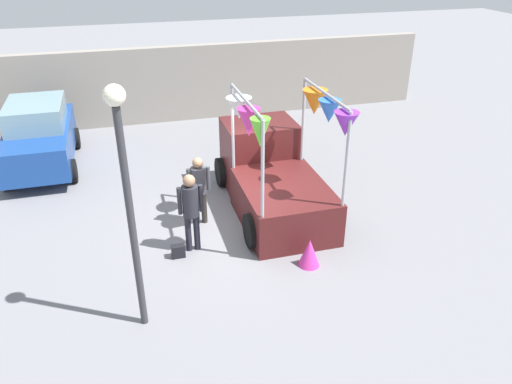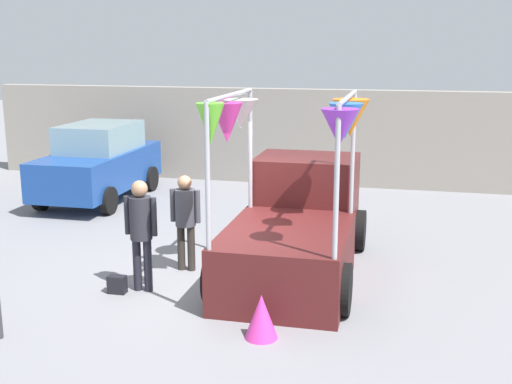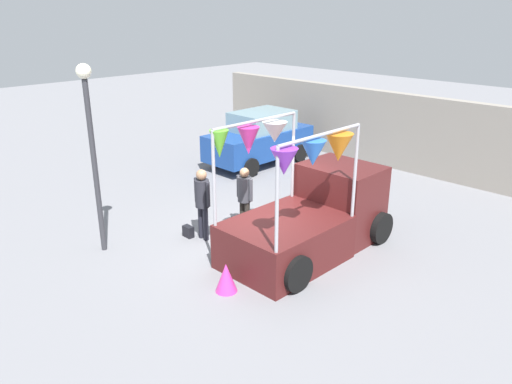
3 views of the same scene
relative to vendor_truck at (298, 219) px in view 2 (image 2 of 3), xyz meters
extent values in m
plane|color=slate|center=(-1.13, -0.79, -0.89)|extent=(60.00, 60.00, 0.00)
cube|color=#4C1919|center=(0.00, -1.00, -0.39)|extent=(1.90, 2.60, 1.00)
cube|color=#4C1919|center=(0.00, 1.00, 0.01)|extent=(1.80, 1.40, 1.80)
cube|color=#8CB2C6|center=(0.00, 1.00, 0.46)|extent=(1.76, 1.37, 0.60)
cylinder|color=black|center=(-0.95, 1.35, -0.51)|extent=(0.22, 0.76, 0.76)
cylinder|color=black|center=(0.95, 1.35, -0.51)|extent=(0.22, 0.76, 0.76)
cylinder|color=black|center=(-0.95, -1.70, -0.51)|extent=(0.22, 0.76, 0.76)
cylinder|color=black|center=(0.95, -1.70, -0.51)|extent=(0.22, 0.76, 0.76)
cylinder|color=#A5A5AD|center=(-0.87, 0.22, 1.12)|extent=(0.07, 0.07, 2.03)
cylinder|color=#A5A5AD|center=(0.87, 0.22, 1.12)|extent=(0.07, 0.07, 2.03)
cylinder|color=#A5A5AD|center=(-0.87, -2.22, 1.12)|extent=(0.07, 0.07, 2.03)
cylinder|color=#A5A5AD|center=(0.87, -2.22, 1.12)|extent=(0.07, 0.07, 2.03)
cylinder|color=#A5A5AD|center=(-0.87, -1.00, 2.14)|extent=(0.07, 2.44, 0.07)
cylinder|color=#A5A5AD|center=(0.87, -1.00, 2.14)|extent=(0.07, 2.44, 0.07)
cone|color=#66CC33|center=(-0.87, -2.05, 1.83)|extent=(0.53, 0.53, 0.57)
cone|color=purple|center=(0.87, -2.05, 1.83)|extent=(0.64, 0.64, 0.49)
cone|color=#D83399|center=(-0.87, -1.24, 1.75)|extent=(0.56, 0.56, 0.59)
cone|color=blue|center=(0.87, -1.24, 1.83)|extent=(0.64, 0.64, 0.49)
cone|color=white|center=(-0.87, -0.42, 1.80)|extent=(0.75, 0.75, 0.46)
cone|color=orange|center=(0.87, -0.42, 1.78)|extent=(0.74, 0.74, 0.57)
cube|color=navy|center=(-5.62, 3.89, -0.12)|extent=(1.70, 4.00, 0.90)
cube|color=#72939E|center=(-5.62, 4.04, 0.66)|extent=(1.50, 2.10, 0.66)
cylinder|color=black|center=(-6.47, 5.14, -0.57)|extent=(0.18, 0.64, 0.64)
cylinder|color=black|center=(-4.77, 5.14, -0.57)|extent=(0.18, 0.64, 0.64)
cylinder|color=black|center=(-6.47, 2.64, -0.57)|extent=(0.18, 0.64, 0.64)
cylinder|color=black|center=(-4.77, 2.64, -0.57)|extent=(0.18, 0.64, 0.64)
cylinder|color=black|center=(-2.28, -1.49, -0.47)|extent=(0.13, 0.13, 0.84)
cylinder|color=black|center=(-2.10, -1.49, -0.47)|extent=(0.13, 0.13, 0.84)
cylinder|color=#26262D|center=(-2.19, -1.49, 0.28)|extent=(0.34, 0.34, 0.67)
sphere|color=#997051|center=(-2.19, -1.49, 0.74)|extent=(0.25, 0.25, 0.25)
cylinder|color=#26262D|center=(-2.41, -1.49, 0.32)|extent=(0.09, 0.09, 0.60)
cylinder|color=#26262D|center=(-1.97, -1.49, 0.32)|extent=(0.09, 0.09, 0.60)
cylinder|color=#2D2823|center=(-1.93, -0.44, -0.50)|extent=(0.13, 0.13, 0.79)
cylinder|color=#2D2823|center=(-1.75, -0.44, -0.50)|extent=(0.13, 0.13, 0.79)
cylinder|color=#3F3F47|center=(-1.84, -0.44, 0.21)|extent=(0.34, 0.34, 0.62)
sphere|color=#997051|center=(-1.84, -0.44, 0.64)|extent=(0.24, 0.24, 0.24)
cylinder|color=#3F3F47|center=(-2.06, -0.44, 0.24)|extent=(0.09, 0.09, 0.56)
cylinder|color=#3F3F47|center=(-1.62, -0.44, 0.24)|extent=(0.09, 0.09, 0.56)
cube|color=black|center=(-2.54, -1.69, -0.75)|extent=(0.28, 0.16, 0.28)
cube|color=gray|center=(-1.13, 6.96, 0.41)|extent=(18.00, 0.36, 2.60)
cone|color=#D83399|center=(-0.02, -2.70, -0.59)|extent=(0.52, 0.52, 0.60)
camera|label=1|loc=(-3.33, -10.44, 5.16)|focal=35.00mm
camera|label=2|loc=(1.70, -10.31, 2.88)|focal=45.00mm
camera|label=3|loc=(6.48, -8.37, 4.38)|focal=35.00mm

